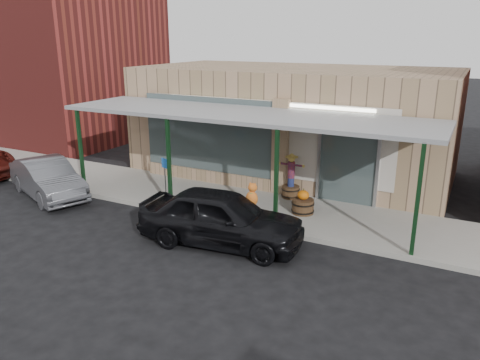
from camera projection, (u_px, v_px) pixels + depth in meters
The scene contains 10 objects.
ground at pixel (180, 249), 12.32m from camera, with size 120.00×120.00×0.00m, color black.
sidewalk at pixel (242, 204), 15.35m from camera, with size 40.00×3.20×0.15m, color gray.
storefront at pixel (294, 122), 18.63m from camera, with size 12.00×6.25×4.20m.
awning at pixel (242, 116), 14.45m from camera, with size 12.00×3.00×3.04m.
block_buildings_near at pixel (354, 79), 18.13m from camera, with size 61.00×8.00×8.00m.
barrel_scarecrow at pixel (291, 183), 15.66m from camera, with size 0.93×0.68×1.54m.
barrel_pumpkin at pixel (303, 205), 14.32m from camera, with size 0.83×0.83×0.79m.
handicap_sign at pixel (165, 175), 14.97m from camera, with size 0.30×0.13×1.50m.
parked_sedan at pixel (221, 217), 12.42m from camera, with size 4.61×2.27×1.56m.
car_grey at pixel (48, 178), 16.14m from camera, with size 1.40×4.00×1.32m, color #515258.
Camera 1 is at (6.56, -9.25, 5.39)m, focal length 35.00 mm.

